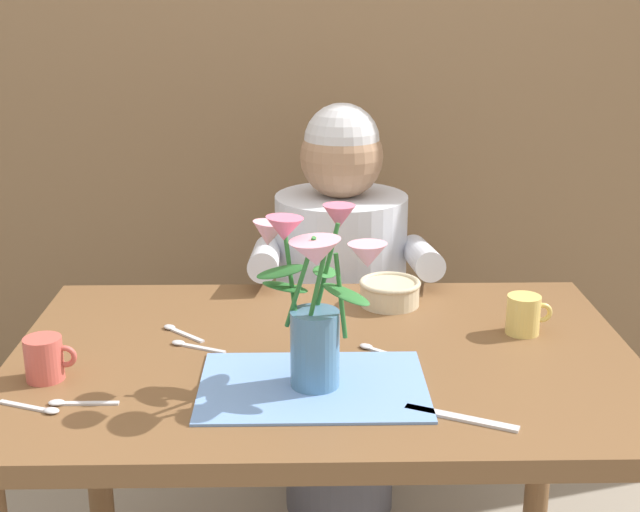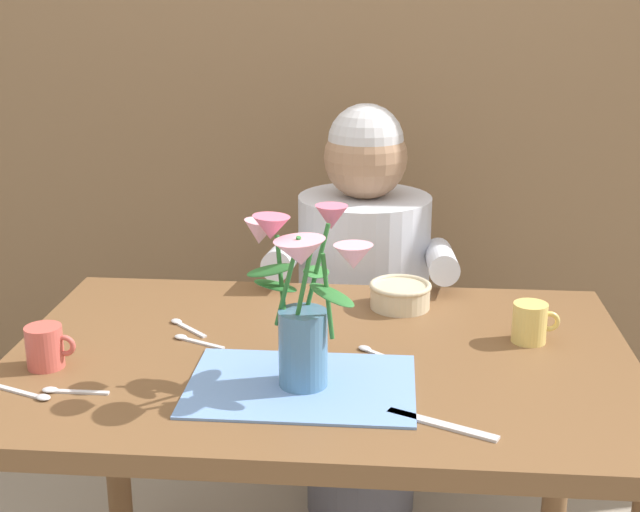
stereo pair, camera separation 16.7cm
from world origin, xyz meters
name	(u,v)px [view 1 (the left image)]	position (x,y,z in m)	size (l,w,h in m)	color
wood_panel_backdrop	(315,43)	(0.00, 1.05, 1.25)	(4.00, 0.10, 2.50)	brown
dining_table	(323,399)	(0.00, 0.00, 0.64)	(1.20, 0.80, 0.74)	brown
seated_person	(340,320)	(0.06, 0.62, 0.56)	(0.45, 0.47, 1.14)	#4C4C56
striped_placemat	(313,386)	(-0.02, -0.15, 0.74)	(0.40, 0.28, 0.01)	#6B93D1
flower_vase	(315,297)	(-0.02, -0.15, 0.91)	(0.25, 0.20, 0.32)	teal
ceramic_bowl	(390,292)	(0.15, 0.26, 0.77)	(0.14, 0.14, 0.06)	beige
dinner_knife	(461,418)	(0.22, -0.27, 0.74)	(0.19, 0.02, 0.01)	silver
coffee_cup	(524,315)	(0.41, 0.09, 0.78)	(0.09, 0.07, 0.08)	#E5C666
ceramic_mug	(45,359)	(-0.50, -0.10, 0.78)	(0.09, 0.07, 0.08)	#CC564C
spoon_0	(377,350)	(0.10, 0.00, 0.74)	(0.10, 0.09, 0.01)	silver
spoon_1	(72,403)	(-0.43, -0.21, 0.74)	(0.12, 0.02, 0.01)	silver
spoon_2	(190,345)	(-0.26, 0.04, 0.74)	(0.11, 0.06, 0.01)	silver
spoon_3	(39,409)	(-0.48, -0.22, 0.74)	(0.12, 0.06, 0.01)	silver
spoon_4	(178,331)	(-0.29, 0.11, 0.74)	(0.10, 0.09, 0.01)	silver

